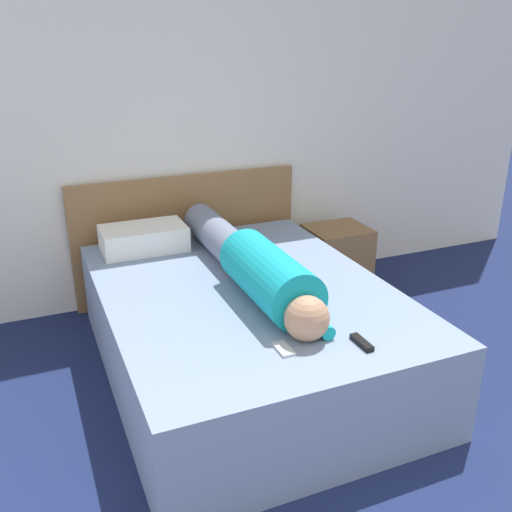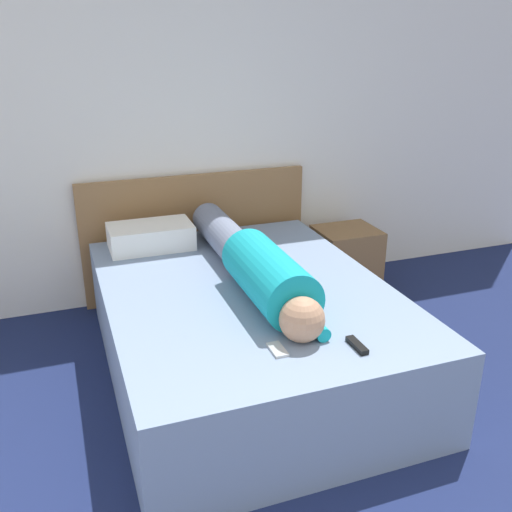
# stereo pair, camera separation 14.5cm
# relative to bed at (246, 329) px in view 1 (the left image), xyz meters

# --- Properties ---
(wall_back) EXTENTS (5.86, 0.06, 2.60)m
(wall_back) POSITION_rel_bed_xyz_m (0.20, 1.22, 1.03)
(wall_back) COLOR white
(wall_back) RESTS_ON ground_plane
(bed) EXTENTS (1.56, 2.09, 0.53)m
(bed) POSITION_rel_bed_xyz_m (0.00, 0.00, 0.00)
(bed) COLOR #7589A8
(bed) RESTS_ON ground_plane
(headboard) EXTENTS (1.68, 0.04, 0.93)m
(headboard) POSITION_rel_bed_xyz_m (0.00, 1.15, 0.20)
(headboard) COLOR olive
(headboard) RESTS_ON ground_plane
(nightstand) EXTENTS (0.45, 0.40, 0.49)m
(nightstand) POSITION_rel_bed_xyz_m (1.09, 0.82, -0.02)
(nightstand) COLOR brown
(nightstand) RESTS_ON ground_plane
(person_lying) EXTENTS (0.30, 1.75, 0.30)m
(person_lying) POSITION_rel_bed_xyz_m (0.05, 0.01, 0.40)
(person_lying) COLOR tan
(person_lying) RESTS_ON bed
(pillow_near_headboard) EXTENTS (0.55, 0.33, 0.16)m
(pillow_near_headboard) POSITION_rel_bed_xyz_m (-0.39, 0.82, 0.35)
(pillow_near_headboard) COLOR white
(pillow_near_headboard) RESTS_ON bed
(tv_remote) EXTENTS (0.04, 0.15, 0.02)m
(tv_remote) POSITION_rel_bed_xyz_m (0.26, -0.80, 0.28)
(tv_remote) COLOR black
(tv_remote) RESTS_ON bed
(cell_phone) EXTENTS (0.06, 0.13, 0.01)m
(cell_phone) POSITION_rel_bed_xyz_m (-0.09, -0.70, 0.27)
(cell_phone) COLOR #B2B7BC
(cell_phone) RESTS_ON bed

